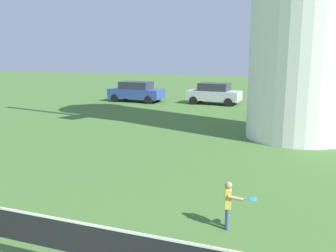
{
  "coord_description": "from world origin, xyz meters",
  "views": [
    {
      "loc": [
        2.95,
        -2.57,
        3.67
      ],
      "look_at": [
        0.5,
        4.03,
        2.26
      ],
      "focal_mm": 38.66,
      "sensor_mm": 36.0,
      "label": 1
    }
  ],
  "objects_px": {
    "tennis_net": "(124,248)",
    "parked_car_silver": "(214,93)",
    "player_far": "(229,202)",
    "parked_car_cream": "(307,99)",
    "parked_car_blue": "(136,91)"
  },
  "relations": [
    {
      "from": "player_far",
      "to": "parked_car_cream",
      "type": "relative_size",
      "value": 0.24
    },
    {
      "from": "parked_car_blue",
      "to": "parked_car_silver",
      "type": "xyz_separation_m",
      "value": [
        6.02,
        0.73,
        -0.0
      ]
    },
    {
      "from": "tennis_net",
      "to": "parked_car_silver",
      "type": "relative_size",
      "value": 1.35
    },
    {
      "from": "parked_car_cream",
      "to": "player_far",
      "type": "bearing_deg",
      "value": -95.13
    },
    {
      "from": "tennis_net",
      "to": "parked_car_cream",
      "type": "distance_m",
      "value": 20.66
    },
    {
      "from": "parked_car_silver",
      "to": "parked_car_cream",
      "type": "height_order",
      "value": "same"
    },
    {
      "from": "player_far",
      "to": "parked_car_silver",
      "type": "height_order",
      "value": "parked_car_silver"
    },
    {
      "from": "player_far",
      "to": "parked_car_blue",
      "type": "distance_m",
      "value": 21.31
    },
    {
      "from": "tennis_net",
      "to": "parked_car_blue",
      "type": "distance_m",
      "value": 23.03
    },
    {
      "from": "parked_car_silver",
      "to": "parked_car_cream",
      "type": "distance_m",
      "value": 6.54
    },
    {
      "from": "player_far",
      "to": "parked_car_blue",
      "type": "xyz_separation_m",
      "value": [
        -10.85,
        18.34,
        0.21
      ]
    },
    {
      "from": "tennis_net",
      "to": "parked_car_blue",
      "type": "height_order",
      "value": "parked_car_blue"
    },
    {
      "from": "tennis_net",
      "to": "player_far",
      "type": "xyz_separation_m",
      "value": [
        1.18,
        2.55,
        -0.09
      ]
    },
    {
      "from": "tennis_net",
      "to": "player_far",
      "type": "relative_size",
      "value": 5.1
    },
    {
      "from": "parked_car_cream",
      "to": "tennis_net",
      "type": "bearing_deg",
      "value": -97.75
    }
  ]
}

